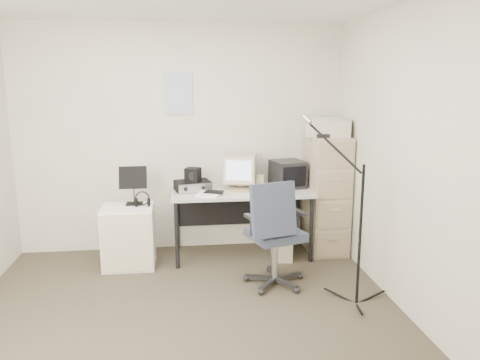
{
  "coord_description": "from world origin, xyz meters",
  "views": [
    {
      "loc": [
        -0.0,
        -3.41,
        1.88
      ],
      "look_at": [
        0.55,
        0.95,
        0.95
      ],
      "focal_mm": 35.0,
      "sensor_mm": 36.0,
      "label": 1
    }
  ],
  "objects": [
    {
      "name": "mouse",
      "position": [
        0.94,
        1.24,
        0.75
      ],
      "size": [
        0.07,
        0.12,
        0.03
      ],
      "primitive_type": "cube",
      "rotation": [
        0.0,
        0.0,
        -0.01
      ],
      "color": "black",
      "rests_on": "desk"
    },
    {
      "name": "side_cart",
      "position": [
        -0.56,
        1.27,
        0.32
      ],
      "size": [
        0.52,
        0.41,
        0.64
      ],
      "primitive_type": "cube",
      "rotation": [
        0.0,
        0.0,
        -0.0
      ],
      "color": "white",
      "rests_on": "floor"
    },
    {
      "name": "office_chair",
      "position": [
        0.84,
        0.64,
        0.51
      ],
      "size": [
        0.74,
        0.74,
        1.02
      ],
      "primitive_type": "cube",
      "rotation": [
        0.0,
        0.0,
        0.3
      ],
      "color": "#313A4D",
      "rests_on": "floor"
    },
    {
      "name": "mic_stand",
      "position": [
        1.47,
        0.18,
        0.8
      ],
      "size": [
        0.03,
        0.03,
        1.59
      ],
      "primitive_type": "cylinder",
      "rotation": [
        0.0,
        0.0,
        2.06
      ],
      "color": "black",
      "rests_on": "floor"
    },
    {
      "name": "desk_speaker",
      "position": [
        0.85,
        1.52,
        0.8
      ],
      "size": [
        0.1,
        0.1,
        0.15
      ],
      "primitive_type": "cube",
      "rotation": [
        0.0,
        0.0,
        -0.39
      ],
      "color": "beige",
      "rests_on": "desk"
    },
    {
      "name": "papers",
      "position": [
        0.28,
        1.31,
        0.74
      ],
      "size": [
        0.33,
        0.37,
        0.02
      ],
      "primitive_type": "cube",
      "rotation": [
        0.0,
        0.0,
        -0.36
      ],
      "color": "white",
      "rests_on": "desk"
    },
    {
      "name": "floor",
      "position": [
        0.0,
        0.0,
        -0.01
      ],
      "size": [
        3.6,
        3.6,
        0.01
      ],
      "primitive_type": "cube",
      "color": "#43392A",
      "rests_on": "ground"
    },
    {
      "name": "printer",
      "position": [
        1.58,
        1.46,
        1.39
      ],
      "size": [
        0.56,
        0.47,
        0.18
      ],
      "primitive_type": "cube",
      "rotation": [
        0.0,
        0.0,
        -0.36
      ],
      "color": "#B3A68B",
      "rests_on": "filing_cabinet"
    },
    {
      "name": "filing_cabinet",
      "position": [
        1.58,
        1.48,
        0.65
      ],
      "size": [
        0.4,
        0.6,
        1.3
      ],
      "primitive_type": "cube",
      "color": "gray",
      "rests_on": "floor"
    },
    {
      "name": "wall_front",
      "position": [
        0.0,
        -1.8,
        1.25
      ],
      "size": [
        3.6,
        0.02,
        2.5
      ],
      "primitive_type": "cube",
      "color": "beige",
      "rests_on": "ground"
    },
    {
      "name": "desk",
      "position": [
        0.63,
        1.45,
        0.36
      ],
      "size": [
        1.5,
        0.7,
        0.73
      ],
      "primitive_type": "cube",
      "color": "beige",
      "rests_on": "floor"
    },
    {
      "name": "wall_right",
      "position": [
        1.8,
        0.0,
        1.25
      ],
      "size": [
        0.02,
        3.6,
        2.5
      ],
      "primitive_type": "cube",
      "color": "beige",
      "rests_on": "ground"
    },
    {
      "name": "pc_tower",
      "position": [
        1.06,
        1.36,
        0.22
      ],
      "size": [
        0.27,
        0.49,
        0.44
      ],
      "primitive_type": "cube",
      "rotation": [
        0.0,
        0.0,
        -0.13
      ],
      "color": "#B3A68B",
      "rests_on": "floor"
    },
    {
      "name": "radio_speaker",
      "position": [
        0.11,
        1.47,
        0.91
      ],
      "size": [
        0.19,
        0.18,
        0.15
      ],
      "primitive_type": "cube",
      "rotation": [
        0.0,
        0.0,
        -0.38
      ],
      "color": "black",
      "rests_on": "radio_receiver"
    },
    {
      "name": "wall_calendar",
      "position": [
        -0.02,
        1.79,
        1.75
      ],
      "size": [
        0.3,
        0.02,
        0.44
      ],
      "primitive_type": "cube",
      "color": "white",
      "rests_on": "wall_back"
    },
    {
      "name": "music_stand",
      "position": [
        -0.5,
        1.35,
        0.84
      ],
      "size": [
        0.28,
        0.16,
        0.41
      ],
      "primitive_type": "cube",
      "rotation": [
        0.0,
        0.0,
        0.03
      ],
      "color": "black",
      "rests_on": "side_cart"
    },
    {
      "name": "wall_back",
      "position": [
        0.0,
        1.8,
        1.25
      ],
      "size": [
        3.6,
        0.02,
        2.5
      ],
      "primitive_type": "cube",
      "color": "beige",
      "rests_on": "ground"
    },
    {
      "name": "headphones",
      "position": [
        -0.41,
        1.26,
        0.69
      ],
      "size": [
        0.2,
        0.2,
        0.03
      ],
      "primitive_type": "torus",
      "rotation": [
        0.0,
        0.0,
        0.25
      ],
      "color": "black",
      "rests_on": "side_cart"
    },
    {
      "name": "keyboard",
      "position": [
        0.64,
        1.29,
        0.74
      ],
      "size": [
        0.49,
        0.34,
        0.03
      ],
      "primitive_type": "cube",
      "rotation": [
        0.0,
        0.0,
        -0.41
      ],
      "color": "#B3A68B",
      "rests_on": "desk"
    },
    {
      "name": "crt_monitor",
      "position": [
        0.63,
        1.56,
        0.92
      ],
      "size": [
        0.41,
        0.42,
        0.37
      ],
      "primitive_type": "cube",
      "rotation": [
        0.0,
        0.0,
        -0.22
      ],
      "color": "#B3A68B",
      "rests_on": "desk"
    },
    {
      "name": "crt_tv",
      "position": [
        1.16,
        1.55,
        0.88
      ],
      "size": [
        0.39,
        0.4,
        0.29
      ],
      "primitive_type": "cube",
      "rotation": [
        0.0,
        0.0,
        0.22
      ],
      "color": "black",
      "rests_on": "desk"
    },
    {
      "name": "radio_receiver",
      "position": [
        0.11,
        1.51,
        0.78
      ],
      "size": [
        0.41,
        0.33,
        0.1
      ],
      "primitive_type": "cube",
      "rotation": [
        0.0,
        0.0,
        0.21
      ],
      "color": "black",
      "rests_on": "desk"
    }
  ]
}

